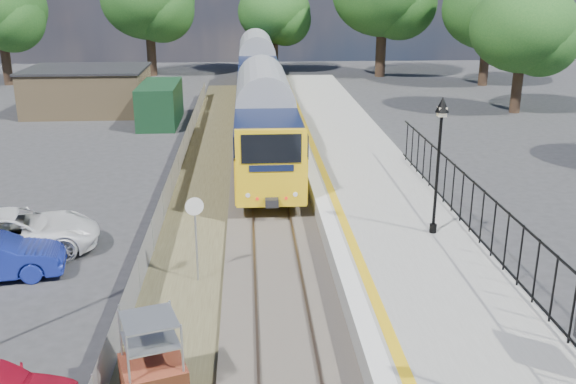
{
  "coord_description": "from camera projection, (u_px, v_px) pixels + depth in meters",
  "views": [
    {
      "loc": [
        -0.85,
        -13.69,
        9.04
      ],
      "look_at": [
        0.5,
        7.31,
        2.0
      ],
      "focal_mm": 40.0,
      "sensor_mm": 36.0,
      "label": 1
    }
  ],
  "objects": [
    {
      "name": "track_bed",
      "position": [
        259.0,
        220.0,
        24.97
      ],
      "size": [
        5.9,
        80.0,
        0.29
      ],
      "color": "#473F38",
      "rests_on": "ground"
    },
    {
      "name": "speed_sign",
      "position": [
        195.0,
        225.0,
        19.44
      ],
      "size": [
        0.55,
        0.18,
        2.81
      ],
      "rotation": [
        0.0,
        0.0,
        0.28
      ],
      "color": "#999EA3",
      "rests_on": "ground"
    },
    {
      "name": "outbuilding",
      "position": [
        101.0,
        93.0,
        44.26
      ],
      "size": [
        10.8,
        10.1,
        3.12
      ],
      "color": "#907751",
      "rests_on": "ground"
    },
    {
      "name": "victorian_lamp_north",
      "position": [
        440.0,
        134.0,
        20.51
      ],
      "size": [
        0.44,
        0.44,
        4.6
      ],
      "color": "black",
      "rests_on": "platform"
    },
    {
      "name": "palisade_fence",
      "position": [
        517.0,
        251.0,
        17.8
      ],
      "size": [
        0.12,
        26.0,
        2.0
      ],
      "color": "black",
      "rests_on": "platform"
    },
    {
      "name": "brick_plinth",
      "position": [
        152.0,
        362.0,
        14.04
      ],
      "size": [
        1.69,
        1.69,
        2.16
      ],
      "rotation": [
        0.0,
        0.0,
        0.32
      ],
      "color": "brown",
      "rests_on": "ground"
    },
    {
      "name": "car_white",
      "position": [
        13.0,
        233.0,
        21.82
      ],
      "size": [
        6.13,
        3.89,
        1.58
      ],
      "primitive_type": "imported",
      "rotation": [
        0.0,
        0.0,
        1.81
      ],
      "color": "white",
      "rests_on": "ground"
    },
    {
      "name": "tree_line",
      "position": [
        272.0,
        9.0,
        53.61
      ],
      "size": [
        56.8,
        43.8,
        11.88
      ],
      "color": "#332319",
      "rests_on": "ground"
    },
    {
      "name": "train",
      "position": [
        259.0,
        82.0,
        43.32
      ],
      "size": [
        2.82,
        40.83,
        3.51
      ],
      "color": "yellow",
      "rests_on": "ground"
    },
    {
      "name": "platform",
      "position": [
        387.0,
        224.0,
        23.56
      ],
      "size": [
        5.0,
        70.0,
        0.9
      ],
      "primitive_type": "cube",
      "color": "gray",
      "rests_on": "ground"
    },
    {
      "name": "wire_fence",
      "position": [
        169.0,
        191.0,
        26.78
      ],
      "size": [
        0.06,
        52.0,
        1.2
      ],
      "color": "#999EA3",
      "rests_on": "ground"
    },
    {
      "name": "platform_edge",
      "position": [
        332.0,
        214.0,
        23.29
      ],
      "size": [
        0.9,
        70.0,
        0.01
      ],
      "color": "silver",
      "rests_on": "platform"
    },
    {
      "name": "ground",
      "position": [
        287.0,
        362.0,
        15.87
      ],
      "size": [
        120.0,
        120.0,
        0.0
      ],
      "primitive_type": "plane",
      "color": "#2D2D30",
      "rests_on": "ground"
    }
  ]
}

